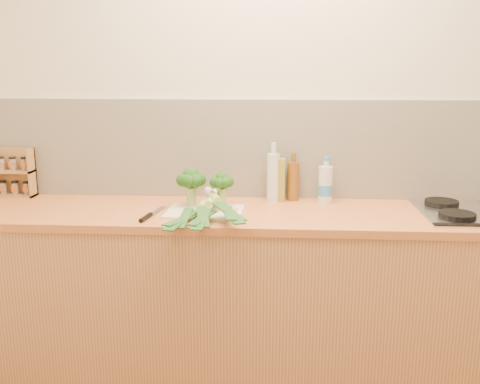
% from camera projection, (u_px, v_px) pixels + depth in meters
% --- Properties ---
extents(room_shell, '(3.50, 3.50, 3.50)m').
position_uv_depth(room_shell, '(274.00, 150.00, 2.92)').
color(room_shell, beige).
rests_on(room_shell, ground).
extents(counter, '(3.20, 0.62, 0.90)m').
position_uv_depth(counter, '(272.00, 294.00, 2.80)').
color(counter, tan).
rests_on(counter, ground).
extents(gas_hob, '(0.58, 0.50, 0.04)m').
position_uv_depth(gas_hob, '(480.00, 212.00, 2.63)').
color(gas_hob, silver).
rests_on(gas_hob, counter).
extents(chopping_board, '(0.39, 0.29, 0.01)m').
position_uv_depth(chopping_board, '(205.00, 212.00, 2.67)').
color(chopping_board, white).
rests_on(chopping_board, counter).
extents(broccoli_left, '(0.15, 0.15, 0.20)m').
position_uv_depth(broccoli_left, '(191.00, 180.00, 2.73)').
color(broccoli_left, '#8CA761').
rests_on(broccoli_left, chopping_board).
extents(broccoli_right, '(0.12, 0.12, 0.18)m').
position_uv_depth(broccoli_right, '(222.00, 183.00, 2.72)').
color(broccoli_right, '#8CA761').
rests_on(broccoli_right, chopping_board).
extents(leek_front, '(0.19, 0.64, 0.04)m').
position_uv_depth(leek_front, '(198.00, 208.00, 2.63)').
color(leek_front, white).
rests_on(leek_front, chopping_board).
extents(leek_mid, '(0.10, 0.69, 0.04)m').
position_uv_depth(leek_mid, '(209.00, 205.00, 2.62)').
color(leek_mid, white).
rests_on(leek_mid, chopping_board).
extents(leek_back, '(0.26, 0.64, 0.04)m').
position_uv_depth(leek_back, '(219.00, 202.00, 2.60)').
color(leek_back, white).
rests_on(leek_back, chopping_board).
extents(chefs_knife, '(0.08, 0.30, 0.02)m').
position_uv_depth(chefs_knife, '(149.00, 216.00, 2.58)').
color(chefs_knife, silver).
rests_on(chefs_knife, counter).
extents(spice_rack, '(0.23, 0.09, 0.27)m').
position_uv_depth(spice_rack, '(15.00, 175.00, 3.00)').
color(spice_rack, tan).
rests_on(spice_rack, counter).
extents(oil_tin, '(0.08, 0.05, 0.26)m').
position_uv_depth(oil_tin, '(277.00, 179.00, 2.88)').
color(oil_tin, olive).
rests_on(oil_tin, counter).
extents(glass_bottle, '(0.07, 0.07, 0.32)m').
position_uv_depth(glass_bottle, '(273.00, 177.00, 2.88)').
color(glass_bottle, silver).
rests_on(glass_bottle, counter).
extents(amber_bottle, '(0.06, 0.06, 0.26)m').
position_uv_depth(amber_bottle, '(293.00, 180.00, 2.90)').
color(amber_bottle, brown).
rests_on(amber_bottle, counter).
extents(water_bottle, '(0.08, 0.08, 0.23)m').
position_uv_depth(water_bottle, '(325.00, 185.00, 2.85)').
color(water_bottle, silver).
rests_on(water_bottle, counter).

